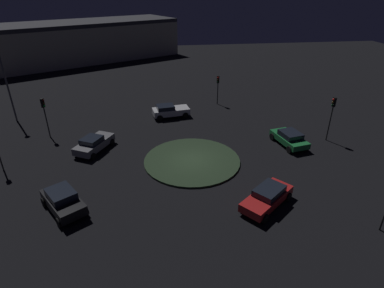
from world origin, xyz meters
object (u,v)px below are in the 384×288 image
(car_grey, at_px, (94,143))
(store_building, at_px, (87,41))
(traffic_light_south, at_px, (332,111))
(streetlamp_northeast, at_px, (3,71))
(car_red, at_px, (267,197))
(car_black, at_px, (63,200))
(traffic_light_east, at_px, (218,84))
(car_green, at_px, (289,138))
(traffic_light_northeast, at_px, (44,110))
(car_silver, at_px, (170,111))

(car_grey, distance_m, store_building, 41.69)
(traffic_light_south, relative_size, streetlamp_northeast, 0.50)
(car_red, height_order, car_black, car_black)
(traffic_light_south, xyz_separation_m, traffic_light_east, (11.83, 8.62, -0.51))
(car_green, relative_size, streetlamp_northeast, 0.49)
(store_building, bearing_deg, car_black, 69.22)
(car_grey, height_order, traffic_light_east, traffic_light_east)
(car_red, relative_size, traffic_light_south, 1.02)
(car_red, height_order, traffic_light_northeast, traffic_light_northeast)
(car_silver, xyz_separation_m, car_green, (-8.72, -10.91, -0.05))
(car_black, bearing_deg, store_building, -27.33)
(car_green, distance_m, streetlamp_northeast, 30.46)
(car_red, relative_size, car_green, 1.05)
(traffic_light_northeast, bearing_deg, car_black, -45.34)
(car_silver, bearing_deg, traffic_light_east, 20.75)
(car_black, height_order, streetlamp_northeast, streetlamp_northeast)
(car_grey, xyz_separation_m, streetlamp_northeast, (8.52, 9.82, 5.02))
(car_red, distance_m, streetlamp_northeast, 29.98)
(car_silver, height_order, store_building, store_building)
(traffic_light_south, bearing_deg, car_silver, -38.23)
(traffic_light_south, relative_size, traffic_light_northeast, 1.08)
(car_grey, bearing_deg, traffic_light_northeast, 82.06)
(car_silver, bearing_deg, car_grey, -144.53)
(car_red, bearing_deg, store_building, -108.19)
(car_green, distance_m, store_building, 49.38)
(car_silver, xyz_separation_m, traffic_light_east, (3.57, -6.41, 1.86))
(traffic_light_east, relative_size, traffic_light_northeast, 0.90)
(car_silver, relative_size, car_black, 1.04)
(car_red, relative_size, traffic_light_east, 1.22)
(traffic_light_south, bearing_deg, car_grey, -11.77)
(traffic_light_northeast, distance_m, streetlamp_northeast, 7.52)
(streetlamp_northeast, bearing_deg, car_grey, -130.95)
(car_silver, xyz_separation_m, streetlamp_northeast, (1.18, 17.45, 4.97))
(streetlamp_northeast, bearing_deg, store_building, -5.84)
(traffic_light_east, relative_size, store_building, 0.10)
(car_grey, xyz_separation_m, car_red, (-10.07, -13.17, 0.00))
(traffic_light_south, distance_m, streetlamp_northeast, 33.93)
(car_silver, xyz_separation_m, traffic_light_northeast, (-3.77, 12.54, 2.15))
(car_red, distance_m, traffic_light_east, 21.08)
(car_silver, relative_size, store_building, 0.12)
(car_green, relative_size, car_black, 1.02)
(car_green, distance_m, traffic_light_south, 4.80)
(traffic_light_northeast, bearing_deg, traffic_light_east, 47.57)
(car_grey, relative_size, car_silver, 1.03)
(traffic_light_northeast, bearing_deg, car_grey, -9.64)
(car_red, bearing_deg, traffic_light_east, -131.61)
(car_grey, xyz_separation_m, car_black, (-8.66, 0.87, 0.09))
(car_black, relative_size, traffic_light_south, 0.95)
(car_black, relative_size, streetlamp_northeast, 0.48)
(traffic_light_east, height_order, streetlamp_northeast, streetlamp_northeast)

